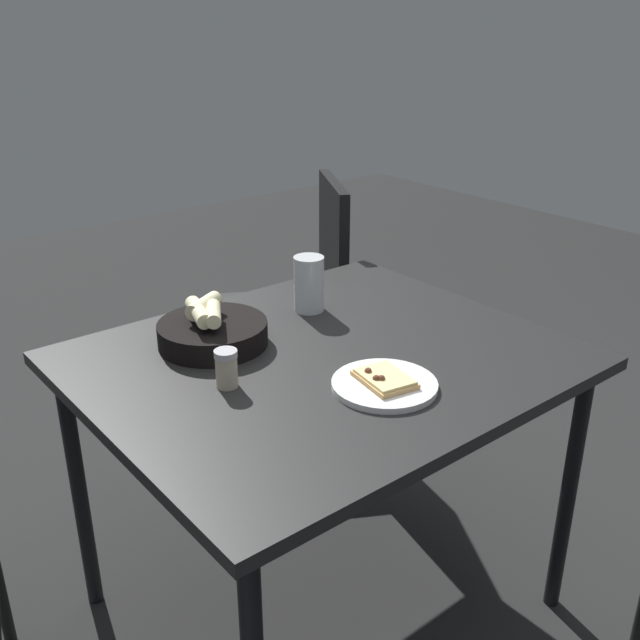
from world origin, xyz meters
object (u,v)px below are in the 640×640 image
Objects in this scene: pizza_plate at (384,384)px; beer_glass at (309,287)px; bread_basket at (211,331)px; chair_far at (303,291)px; dining_table at (323,380)px; pepper_shaker at (227,371)px.

pizza_plate is 0.47m from beer_glass.
chair_far is (-0.73, -0.59, -0.25)m from bread_basket.
bread_basket is 0.28× the size of chair_far.
dining_table is 1.15× the size of chair_far.
beer_glass is at bearing -175.71° from bread_basket.
dining_table is 0.28m from pepper_shaker.
pizza_plate is at bearing 89.41° from dining_table.
pizza_plate is 1.53× the size of beer_glass.
chair_far reaches higher than bread_basket.
beer_glass is at bearing -121.34° from dining_table.
pizza_plate is 1.18m from chair_far.
dining_table is at bearing 55.08° from chair_far.
beer_glass is at bearing -150.58° from pepper_shaker.
pizza_plate is 0.86× the size of bread_basket.
chair_far reaches higher than dining_table.
pepper_shaker is (0.40, 0.23, -0.03)m from beer_glass.
pepper_shaker is at bearing 67.12° from bread_basket.
beer_glass is (-0.32, -0.02, 0.03)m from bread_basket.
bread_basket reaches higher than pepper_shaker.
pepper_shaker is (0.26, -0.01, 0.10)m from dining_table.
chair_far is (-0.56, -0.81, -0.15)m from dining_table.
chair_far reaches higher than pepper_shaker.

